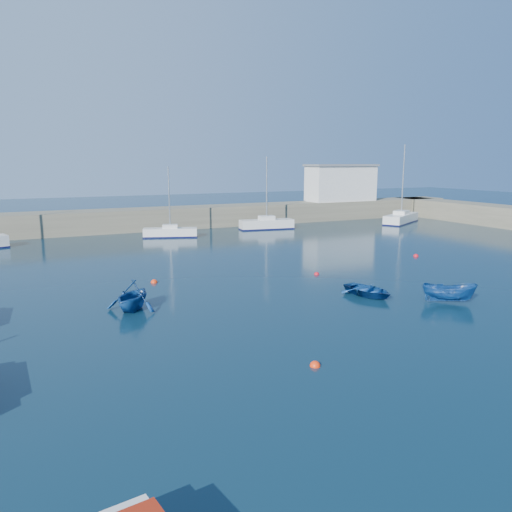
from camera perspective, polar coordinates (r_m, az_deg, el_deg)
name	(u,v)px	position (r m, az deg, el deg)	size (l,w,h in m)	color
ground	(378,369)	(21.24, 13.81, -12.48)	(220.00, 220.00, 0.00)	#0C2636
back_wall	(135,220)	(62.66, -13.64, 4.05)	(96.00, 4.50, 2.60)	#6E6954
right_arm	(487,214)	(73.88, 24.90, 4.33)	(4.50, 32.00, 2.60)	#6E6954
harbor_office	(341,184)	(74.45, 9.66, 8.15)	(10.00, 4.00, 5.00)	silver
sailboat_6	(170,232)	(56.25, -9.77, 2.71)	(6.07, 3.41, 7.74)	silver
sailboat_7	(267,224)	(62.10, 1.22, 3.70)	(6.87, 2.80, 8.86)	silver
sailboat_8	(401,218)	(71.18, 16.25, 4.19)	(8.11, 6.05, 10.51)	silver
dinghy_center	(368,290)	(32.00, 12.70, -3.85)	(2.43, 3.40, 0.70)	navy
dinghy_left	(132,296)	(28.95, -13.97, -4.40)	(2.83, 3.28, 1.73)	navy
dinghy_right	(449,293)	(31.84, 21.21, -3.95)	(1.16, 3.09, 1.19)	navy
buoy_0	(315,366)	(21.11, 6.77, -12.39)	(0.45, 0.45, 0.45)	#FB330D
buoy_1	(317,274)	(37.39, 6.94, -2.11)	(0.38, 0.38, 0.38)	red
buoy_3	(154,283)	(35.36, -11.56, -3.00)	(0.47, 0.47, 0.47)	#FB330D
buoy_4	(416,256)	(46.41, 17.81, -0.04)	(0.45, 0.45, 0.45)	red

